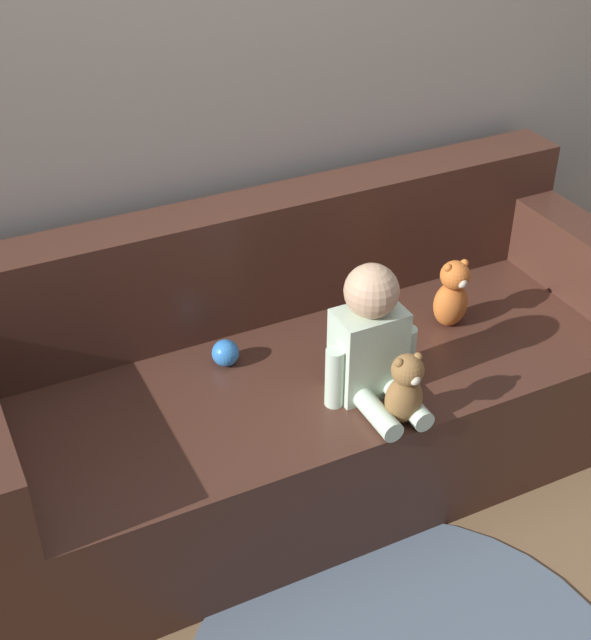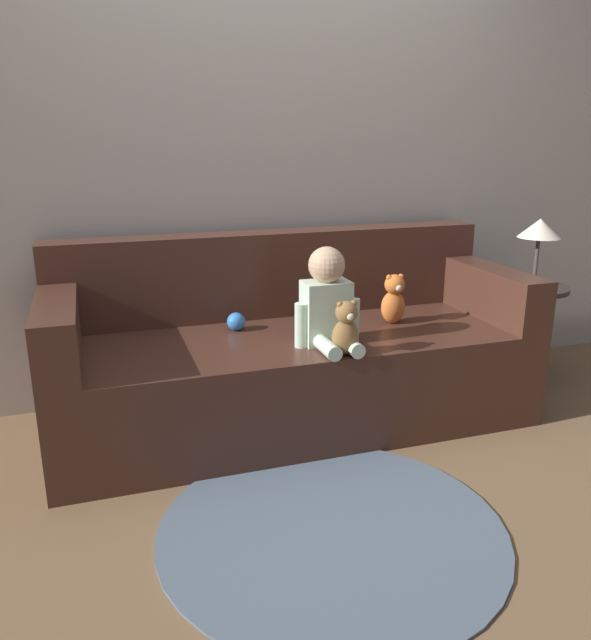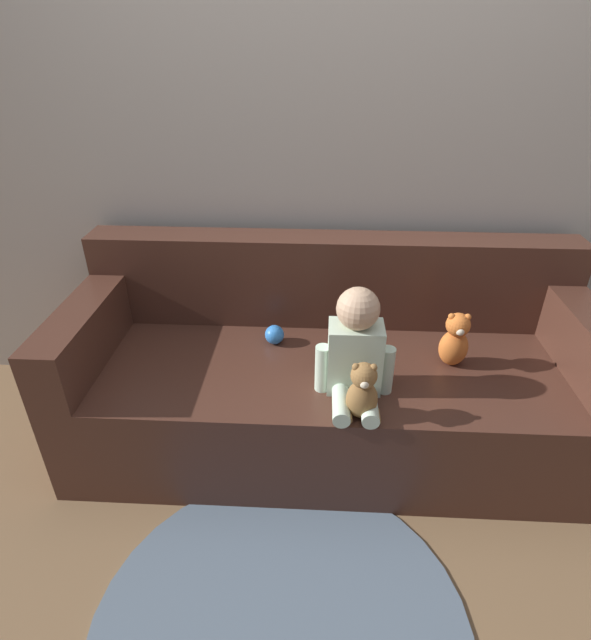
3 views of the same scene
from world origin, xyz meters
name	(u,v)px [view 2 (image 2 of 3)]	position (x,y,z in m)	size (l,w,h in m)	color
ground_plane	(294,420)	(0.00, 0.00, 0.00)	(12.00, 12.00, 0.00)	brown
wall_back	(262,136)	(0.00, 0.50, 1.30)	(8.00, 0.05, 2.60)	#ADA89E
couch	(291,355)	(0.00, 0.05, 0.31)	(2.17, 0.84, 0.86)	#47281E
person_baby	(328,304)	(0.08, -0.20, 0.62)	(0.29, 0.32, 0.42)	silver
teddy_bear_brown	(346,330)	(0.10, -0.36, 0.55)	(0.13, 0.11, 0.23)	olive
plush_toy_side	(394,299)	(0.49, -0.02, 0.56)	(0.12, 0.11, 0.24)	orange
toy_ball	(236,322)	(-0.25, 0.11, 0.48)	(0.08, 0.08, 0.08)	#337FDB
floor_rug	(332,529)	(-0.15, -0.87, 0.01)	(1.20, 1.20, 0.01)	slate
side_table	(536,262)	(1.37, 0.08, 0.66)	(0.37, 0.37, 0.89)	#332D28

